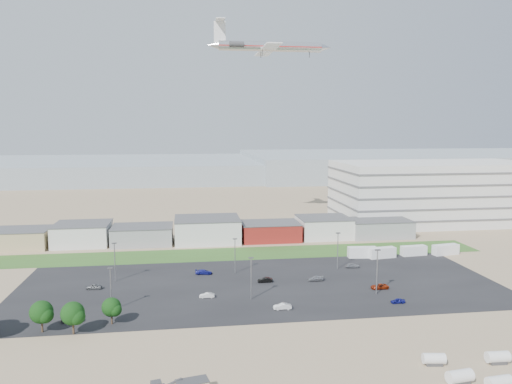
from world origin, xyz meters
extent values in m
plane|color=#8C7559|center=(0.00, 0.00, 0.00)|extent=(700.00, 700.00, 0.00)
cube|color=black|center=(5.00, 20.00, 0.01)|extent=(120.00, 50.00, 0.01)
cube|color=#365A21|center=(0.00, 52.00, 0.01)|extent=(160.00, 16.00, 0.02)
cube|color=silver|center=(90.00, 95.00, 12.50)|extent=(80.00, 40.00, 25.00)
imported|color=maroon|center=(33.41, 12.88, 0.61)|extent=(4.47, 2.18, 1.22)
imported|color=navy|center=(33.66, 2.69, 0.55)|extent=(3.23, 1.33, 1.10)
imported|color=silver|center=(-8.75, 12.39, 0.57)|extent=(3.53, 1.32, 1.15)
imported|color=#595B5E|center=(-35.84, 22.52, 0.64)|extent=(3.91, 1.90, 1.29)
imported|color=navy|center=(-8.79, 31.32, 0.65)|extent=(4.65, 2.36, 1.29)
imported|color=black|center=(6.47, 21.97, 0.63)|extent=(3.82, 1.39, 1.25)
imported|color=#A5A5AA|center=(32.97, 31.63, 0.66)|extent=(3.93, 1.77, 1.31)
imported|color=#595B5E|center=(-36.49, 1.68, 0.64)|extent=(4.40, 1.80, 1.28)
imported|color=#A5A5AA|center=(19.54, 21.31, 0.60)|extent=(4.13, 1.69, 1.20)
imported|color=silver|center=(7.17, 2.59, 0.65)|extent=(4.00, 1.49, 1.31)
camera|label=1|loc=(-13.21, -99.78, 39.17)|focal=35.00mm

